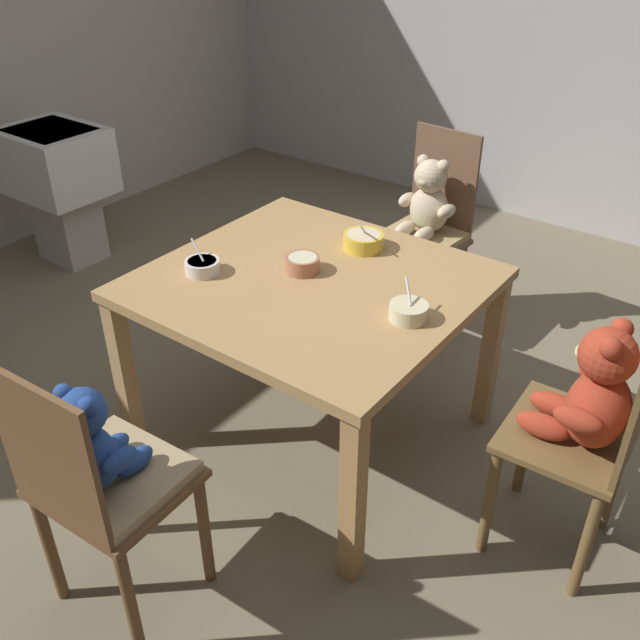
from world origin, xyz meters
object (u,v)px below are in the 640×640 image
teddy_chair_near_right (591,408)px  porridge_bowl_terracotta_center (303,264)px  teddy_chair_near_front (99,468)px  sink_basin (59,177)px  porridge_bowl_yellow_far_center (364,241)px  porridge_bowl_cream_near_right (408,311)px  dining_table (312,299)px  porridge_bowl_white_near_left (202,266)px  teddy_chair_far_center (426,219)px

teddy_chair_near_right → porridge_bowl_terracotta_center: size_ratio=7.12×
teddy_chair_near_front → sink_basin: 2.46m
teddy_chair_near_right → porridge_bowl_yellow_far_center: size_ratio=5.54×
porridge_bowl_cream_near_right → sink_basin: 2.50m
porridge_bowl_yellow_far_center → dining_table: bearing=-92.2°
teddy_chair_near_front → sink_basin: (-2.05, 1.35, -0.05)m
dining_table → porridge_bowl_cream_near_right: 0.42m
porridge_bowl_cream_near_right → porridge_bowl_yellow_far_center: size_ratio=0.79×
dining_table → teddy_chair_near_front: (0.00, -0.96, -0.07)m
sink_basin → teddy_chair_near_right: bearing=-6.6°
porridge_bowl_white_near_left → porridge_bowl_yellow_far_center: 0.62m
teddy_chair_near_front → teddy_chair_far_center: (-0.07, 1.92, 0.02)m
porridge_bowl_cream_near_right → porridge_bowl_white_near_left: 0.77m
dining_table → teddy_chair_near_front: teddy_chair_near_front is taller
dining_table → porridge_bowl_white_near_left: porridge_bowl_white_near_left is taller
porridge_bowl_white_near_left → teddy_chair_far_center: bearing=76.8°
teddy_chair_near_right → porridge_bowl_terracotta_center: (-1.06, -0.01, 0.15)m
porridge_bowl_yellow_far_center → sink_basin: porridge_bowl_yellow_far_center is taller
teddy_chair_far_center → teddy_chair_near_right: (1.07, -0.92, 0.01)m
porridge_bowl_terracotta_center → dining_table: bearing=-25.2°
teddy_chair_near_right → porridge_bowl_cream_near_right: teddy_chair_near_right is taller
teddy_chair_far_center → dining_table: bearing=8.0°
dining_table → teddy_chair_far_center: bearing=94.1°
porridge_bowl_terracotta_center → porridge_bowl_cream_near_right: (0.47, -0.05, -0.00)m
porridge_bowl_terracotta_center → sink_basin: size_ratio=0.16×
dining_table → porridge_bowl_cream_near_right: size_ratio=8.82×
porridge_bowl_terracotta_center → teddy_chair_near_front: bearing=-86.3°
porridge_bowl_terracotta_center → porridge_bowl_yellow_far_center: porridge_bowl_yellow_far_center is taller
teddy_chair_near_front → porridge_bowl_white_near_left: 0.86m
dining_table → sink_basin: bearing=169.3°
dining_table → teddy_chair_far_center: (-0.07, 0.96, -0.05)m
teddy_chair_near_right → porridge_bowl_white_near_left: teddy_chair_near_right is taller
teddy_chair_near_right → porridge_bowl_terracotta_center: 1.07m
porridge_bowl_terracotta_center → porridge_bowl_cream_near_right: size_ratio=0.99×
porridge_bowl_cream_near_right → sink_basin: porridge_bowl_cream_near_right is taller
porridge_bowl_white_near_left → porridge_bowl_cream_near_right: bearing=12.7°
teddy_chair_near_front → porridge_bowl_yellow_far_center: teddy_chair_near_front is taller
dining_table → teddy_chair_near_front: size_ratio=1.22×
dining_table → porridge_bowl_terracotta_center: bearing=154.8°
porridge_bowl_white_near_left → teddy_chair_near_front: bearing=-65.9°
porridge_bowl_cream_near_right → porridge_bowl_white_near_left: porridge_bowl_cream_near_right is taller
teddy_chair_near_right → sink_basin: size_ratio=1.16×
dining_table → porridge_bowl_yellow_far_center: porridge_bowl_yellow_far_center is taller
teddy_chair_near_right → porridge_bowl_terracotta_center: teddy_chair_near_right is taller
dining_table → porridge_bowl_yellow_far_center: bearing=87.8°
dining_table → porridge_bowl_white_near_left: bearing=-150.5°
dining_table → sink_basin: size_ratio=1.45×
dining_table → porridge_bowl_white_near_left: size_ratio=8.42×
porridge_bowl_terracotta_center → porridge_bowl_yellow_far_center: 0.29m
teddy_chair_far_center → porridge_bowl_cream_near_right: (0.48, -0.99, 0.16)m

